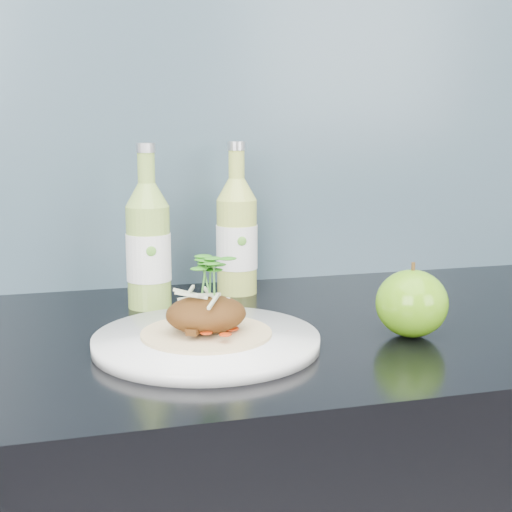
# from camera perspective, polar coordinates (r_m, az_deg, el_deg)

# --- Properties ---
(subway_backsplash) EXTENTS (4.00, 0.02, 0.70)m
(subway_backsplash) POSITION_cam_1_polar(r_m,az_deg,el_deg) (1.22, -4.45, 14.18)
(subway_backsplash) COLOR #719BB2
(subway_backsplash) RESTS_ON kitchen_counter
(dinner_plate) EXTENTS (0.34, 0.34, 0.02)m
(dinner_plate) POSITION_cam_1_polar(r_m,az_deg,el_deg) (0.89, -3.99, -6.79)
(dinner_plate) COLOR white
(dinner_plate) RESTS_ON kitchen_counter
(pork_taco) EXTENTS (0.16, 0.16, 0.10)m
(pork_taco) POSITION_cam_1_polar(r_m,az_deg,el_deg) (0.88, -4.02, -4.49)
(pork_taco) COLOR tan
(pork_taco) RESTS_ON dinner_plate
(green_apple) EXTENTS (0.12, 0.12, 0.10)m
(green_apple) POSITION_cam_1_polar(r_m,az_deg,el_deg) (0.94, 12.35, -3.72)
(green_apple) COLOR #39870E
(green_apple) RESTS_ON kitchen_counter
(cider_bottle_left) EXTENTS (0.08, 0.08, 0.24)m
(cider_bottle_left) POSITION_cam_1_polar(r_m,az_deg,el_deg) (1.07, -8.60, 0.80)
(cider_bottle_left) COLOR #8FB64C
(cider_bottle_left) RESTS_ON kitchen_counter
(cider_bottle_right) EXTENTS (0.09, 0.09, 0.24)m
(cider_bottle_right) POSITION_cam_1_polar(r_m,az_deg,el_deg) (1.15, -1.54, 1.57)
(cider_bottle_right) COLOR #B2C452
(cider_bottle_right) RESTS_ON kitchen_counter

